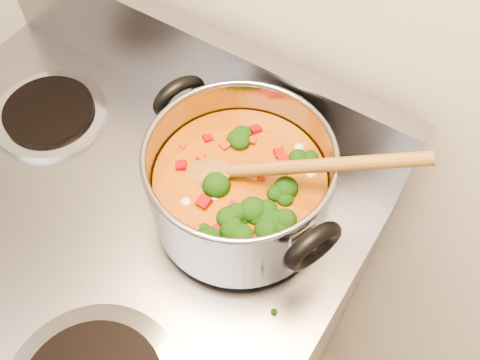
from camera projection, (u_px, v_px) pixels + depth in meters
electric_range at (127, 332)px, 1.12m from camera, size 0.72×0.65×1.08m
stockpot at (240, 185)px, 0.69m from camera, size 0.30×0.24×0.15m
wooden_spoon at (258, 169)px, 0.66m from camera, size 0.29×0.15×0.12m
cooktop_crumbs at (243, 272)px, 0.71m from camera, size 0.21×0.34×0.01m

